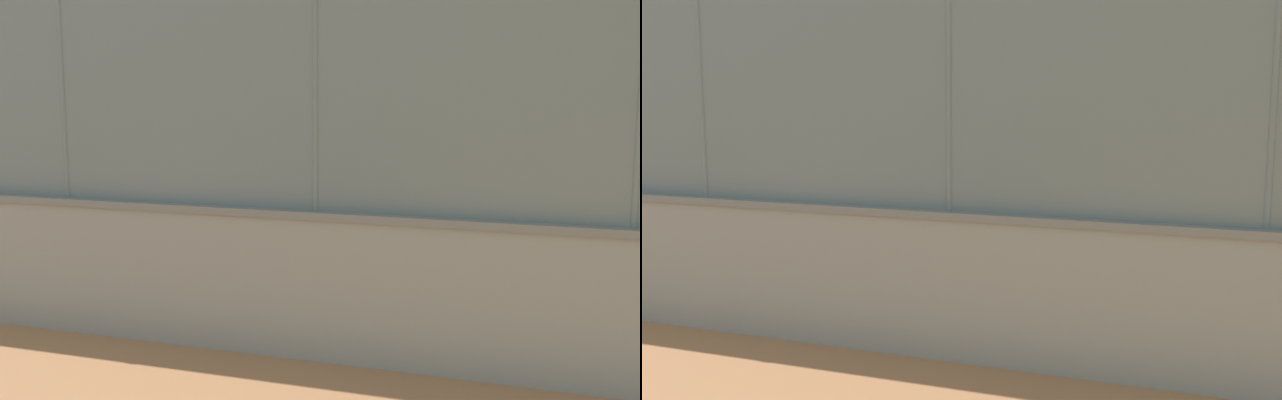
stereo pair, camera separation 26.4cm
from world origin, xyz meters
TOP-DOWN VIEW (x-y plane):
  - ground_plane at (0.00, 0.00)m, footprint 260.00×260.00m
  - perimeter_wall at (1.63, 13.27)m, footprint 28.44×0.84m
  - fence_panel_on_wall at (1.63, 13.27)m, footprint 27.94×0.57m
  - player_foreground_swinging at (4.91, 7.82)m, footprint 1.13×0.76m
  - player_near_wall_returning at (-2.88, 8.71)m, footprint 1.25×0.79m
  - sports_ball at (6.24, 9.91)m, footprint 0.19×0.19m

SIDE VIEW (x-z plane):
  - ground_plane at x=0.00m, z-range 0.00..0.00m
  - perimeter_wall at x=1.63m, z-range 0.01..1.62m
  - player_foreground_swinging at x=4.91m, z-range 0.12..1.59m
  - player_near_wall_returning at x=-2.88m, z-range 0.16..1.88m
  - sports_ball at x=6.24m, z-range 1.07..1.26m
  - fence_panel_on_wall at x=1.63m, z-range 1.61..3.94m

